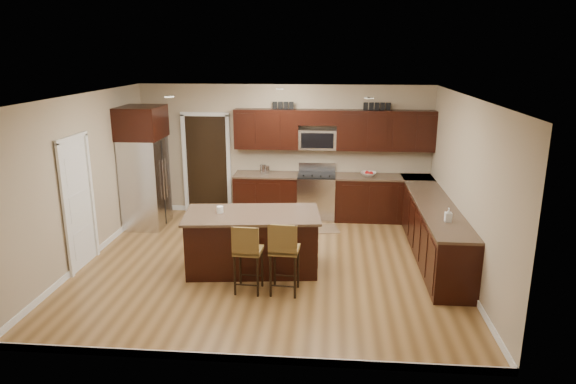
# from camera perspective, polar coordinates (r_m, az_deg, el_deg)

# --- Properties ---
(floor) EXTENTS (6.00, 6.00, 0.00)m
(floor) POSITION_cam_1_polar(r_m,az_deg,el_deg) (8.43, -2.09, -7.99)
(floor) COLOR olive
(floor) RESTS_ON ground
(ceiling) EXTENTS (6.00, 6.00, 0.00)m
(ceiling) POSITION_cam_1_polar(r_m,az_deg,el_deg) (7.77, -2.29, 10.61)
(ceiling) COLOR silver
(ceiling) RESTS_ON wall_back
(wall_back) EXTENTS (6.00, 0.00, 6.00)m
(wall_back) POSITION_cam_1_polar(r_m,az_deg,el_deg) (10.66, -0.37, 4.62)
(wall_back) COLOR tan
(wall_back) RESTS_ON floor
(wall_left) EXTENTS (0.00, 5.50, 5.50)m
(wall_left) POSITION_cam_1_polar(r_m,az_deg,el_deg) (8.87, -21.80, 1.28)
(wall_left) COLOR tan
(wall_left) RESTS_ON floor
(wall_right) EXTENTS (0.00, 5.50, 5.50)m
(wall_right) POSITION_cam_1_polar(r_m,az_deg,el_deg) (8.19, 19.13, 0.43)
(wall_right) COLOR tan
(wall_right) RESTS_ON floor
(base_cabinets) EXTENTS (4.02, 3.96, 0.92)m
(base_cabinets) POSITION_cam_1_polar(r_m,az_deg,el_deg) (9.62, 10.27, -2.31)
(base_cabinets) COLOR black
(base_cabinets) RESTS_ON floor
(upper_cabinets) EXTENTS (4.00, 0.33, 0.80)m
(upper_cabinets) POSITION_cam_1_polar(r_m,az_deg,el_deg) (10.37, 5.33, 7.00)
(upper_cabinets) COLOR black
(upper_cabinets) RESTS_ON wall_back
(range) EXTENTS (0.76, 0.64, 1.11)m
(range) POSITION_cam_1_polar(r_m,az_deg,el_deg) (10.54, 3.17, -0.44)
(range) COLOR silver
(range) RESTS_ON floor
(microwave) EXTENTS (0.76, 0.31, 0.40)m
(microwave) POSITION_cam_1_polar(r_m,az_deg,el_deg) (10.43, 3.29, 5.86)
(microwave) COLOR silver
(microwave) RESTS_ON upper_cabinets
(doorway) EXTENTS (0.85, 0.03, 2.06)m
(doorway) POSITION_cam_1_polar(r_m,az_deg,el_deg) (10.99, -8.99, 3.05)
(doorway) COLOR black
(doorway) RESTS_ON floor
(pantry_door) EXTENTS (0.03, 0.80, 2.04)m
(pantry_door) POSITION_cam_1_polar(r_m,az_deg,el_deg) (8.69, -22.33, -1.32)
(pantry_door) COLOR white
(pantry_door) RESTS_ON floor
(letter_decor) EXTENTS (2.20, 0.03, 0.15)m
(letter_decor) POSITION_cam_1_polar(r_m,az_deg,el_deg) (10.32, 4.59, 9.52)
(letter_decor) COLOR black
(letter_decor) RESTS_ON upper_cabinets
(island) EXTENTS (2.19, 1.32, 0.92)m
(island) POSITION_cam_1_polar(r_m,az_deg,el_deg) (8.12, -3.96, -5.68)
(island) COLOR black
(island) RESTS_ON floor
(stool_mid) EXTENTS (0.40, 0.40, 1.03)m
(stool_mid) POSITION_cam_1_polar(r_m,az_deg,el_deg) (7.27, -4.55, -6.53)
(stool_mid) COLOR brown
(stool_mid) RESTS_ON floor
(stool_right) EXTENTS (0.43, 0.43, 1.08)m
(stool_right) POSITION_cam_1_polar(r_m,az_deg,el_deg) (7.19, -0.47, -6.45)
(stool_right) COLOR brown
(stool_right) RESTS_ON floor
(refrigerator) EXTENTS (0.79, 0.93, 2.35)m
(refrigerator) POSITION_cam_1_polar(r_m,az_deg,el_deg) (10.26, -15.68, 2.81)
(refrigerator) COLOR silver
(refrigerator) RESTS_ON floor
(floor_mat) EXTENTS (0.88, 0.67, 0.01)m
(floor_mat) POSITION_cam_1_polar(r_m,az_deg,el_deg) (9.99, 3.30, -4.16)
(floor_mat) COLOR brown
(floor_mat) RESTS_ON floor
(fruit_bowl) EXTENTS (0.36, 0.36, 0.08)m
(fruit_bowl) POSITION_cam_1_polar(r_m,az_deg,el_deg) (10.44, 8.93, 1.99)
(fruit_bowl) COLOR silver
(fruit_bowl) RESTS_ON base_cabinets
(soap_bottle) EXTENTS (0.09, 0.10, 0.21)m
(soap_bottle) POSITION_cam_1_polar(r_m,az_deg,el_deg) (7.89, 17.39, -2.44)
(soap_bottle) COLOR #B2B2B2
(soap_bottle) RESTS_ON base_cabinets
(canister_tall) EXTENTS (0.12, 0.12, 0.19)m
(canister_tall) POSITION_cam_1_polar(r_m,az_deg,el_deg) (10.49, -2.80, 2.55)
(canister_tall) COLOR silver
(canister_tall) RESTS_ON base_cabinets
(canister_short) EXTENTS (0.11, 0.11, 0.16)m
(canister_short) POSITION_cam_1_polar(r_m,az_deg,el_deg) (10.48, -2.36, 2.47)
(canister_short) COLOR silver
(canister_short) RESTS_ON base_cabinets
(island_jar) EXTENTS (0.10, 0.10, 0.10)m
(island_jar) POSITION_cam_1_polar(r_m,az_deg,el_deg) (8.04, -7.56, -1.94)
(island_jar) COLOR white
(island_jar) RESTS_ON island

